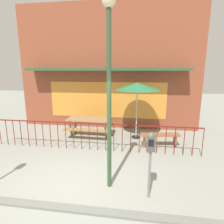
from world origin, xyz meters
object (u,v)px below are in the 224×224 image
Objects in this scene: patio_umbrella at (137,87)px; parking_meter_near at (151,148)px; street_lamp at (109,71)px; picnic_table_left at (90,122)px; patio_bench at (160,137)px.

parking_meter_near is (0.36, -3.74, -0.94)m from patio_umbrella.
patio_umbrella is 3.55m from street_lamp.
patio_umbrella reaches higher than picnic_table_left.
patio_bench is 3.84m from street_lamp.
picnic_table_left is 4.35m from parking_meter_near.
picnic_table_left is 1.22× the size of parking_meter_near.
patio_umbrella is 0.54× the size of street_lamp.
patio_bench is 0.95× the size of parking_meter_near.
parking_meter_near is at bearing -57.80° from picnic_table_left.
picnic_table_left is at bearing 112.35° from street_lamp.
patio_umbrella is 1.58× the size of patio_bench.
parking_meter_near reaches higher than patio_bench.
parking_meter_near reaches higher than picnic_table_left.
street_lamp is at bearing -118.32° from patio_bench.
picnic_table_left is at bearing 165.88° from patio_bench.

